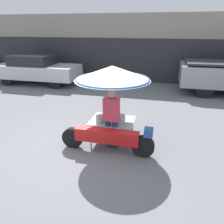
# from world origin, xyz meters

# --- Properties ---
(ground_plane) EXTENTS (36.00, 36.00, 0.00)m
(ground_plane) POSITION_xyz_m (0.00, 0.00, 0.00)
(ground_plane) COLOR slate
(shopfront_building) EXTENTS (28.00, 2.06, 3.55)m
(shopfront_building) POSITION_xyz_m (0.00, 8.28, 1.77)
(shopfront_building) COLOR gray
(shopfront_building) RESTS_ON ground
(vendor_motorcycle_cart) EXTENTS (2.31, 1.87, 2.01)m
(vendor_motorcycle_cart) POSITION_xyz_m (0.57, 0.26, 1.57)
(vendor_motorcycle_cart) COLOR black
(vendor_motorcycle_cart) RESTS_ON ground
(vendor_person) EXTENTS (0.38, 0.22, 1.51)m
(vendor_person) POSITION_xyz_m (0.62, -0.01, 0.84)
(vendor_person) COLOR navy
(vendor_person) RESTS_ON ground
(parked_car) EXTENTS (4.44, 1.79, 1.51)m
(parked_car) POSITION_xyz_m (-4.89, 5.57, 0.79)
(parked_car) COLOR black
(parked_car) RESTS_ON ground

